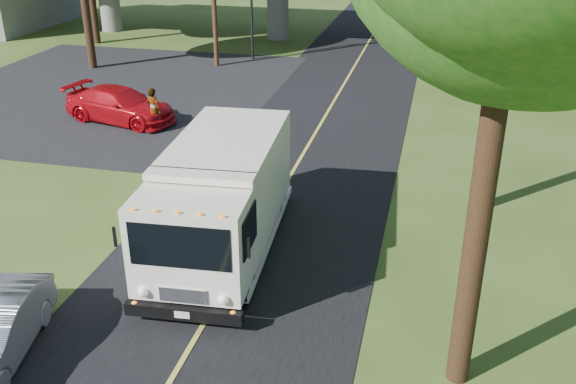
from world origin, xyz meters
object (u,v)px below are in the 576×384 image
(traffic_signal, at_px, (251,3))
(red_sedan, at_px, (120,105))
(pedestrian, at_px, (154,110))
(step_van, at_px, (221,196))

(traffic_signal, height_order, red_sedan, traffic_signal)
(traffic_signal, relative_size, pedestrian, 2.93)
(red_sedan, distance_m, pedestrian, 2.02)
(step_van, xyz_separation_m, pedestrian, (-5.79, 8.56, -0.73))
(step_van, relative_size, red_sedan, 1.48)
(traffic_signal, bearing_deg, red_sedan, -100.66)
(traffic_signal, xyz_separation_m, red_sedan, (-2.26, -12.02, -2.49))
(pedestrian, bearing_deg, red_sedan, -9.60)
(step_van, bearing_deg, red_sedan, 125.45)
(traffic_signal, relative_size, step_van, 0.72)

